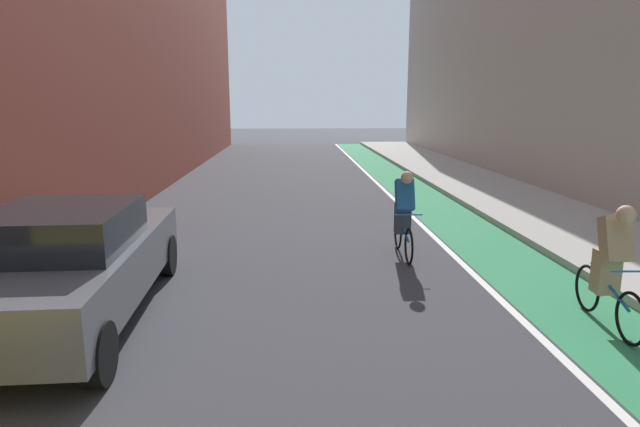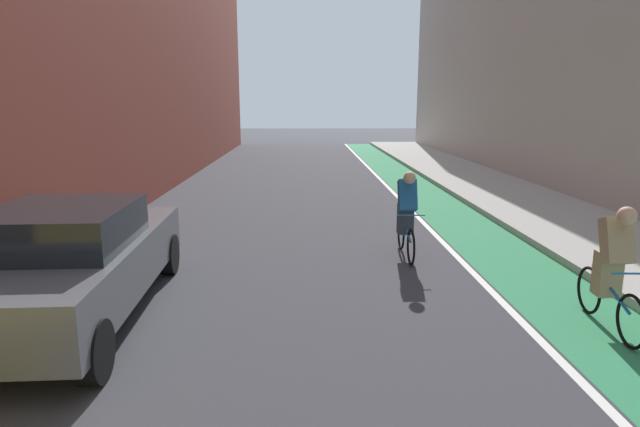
{
  "view_description": "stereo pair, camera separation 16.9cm",
  "coord_description": "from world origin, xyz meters",
  "views": [
    {
      "loc": [
        -0.38,
        3.13,
        2.78
      ],
      "look_at": [
        0.01,
        10.71,
        1.21
      ],
      "focal_mm": 29.96,
      "sensor_mm": 36.0,
      "label": 1
    },
    {
      "loc": [
        -0.21,
        3.12,
        2.78
      ],
      "look_at": [
        0.01,
        10.71,
        1.21
      ],
      "focal_mm": 29.96,
      "sensor_mm": 36.0,
      "label": 2
    }
  ],
  "objects": [
    {
      "name": "building_facade_right",
      "position": [
        8.69,
        21.08,
        5.37
      ],
      "size": [
        2.4,
        38.16,
        10.73
      ],
      "primitive_type": "cube",
      "color": "#B2ADA3",
      "rests_on": "ground"
    },
    {
      "name": "ground_plane",
      "position": [
        0.0,
        17.08,
        0.0
      ],
      "size": [
        92.74,
        92.74,
        0.0
      ],
      "primitive_type": "plane",
      "color": "#38383D"
    },
    {
      "name": "lane_divider_stripe",
      "position": [
        2.6,
        19.08,
        0.0
      ],
      "size": [
        0.12,
        42.16,
        0.0
      ],
      "primitive_type": "cube",
      "color": "white",
      "rests_on": "ground"
    },
    {
      "name": "parked_sedan_gray",
      "position": [
        -3.24,
        9.84,
        0.79
      ],
      "size": [
        2.05,
        4.71,
        1.53
      ],
      "color": "#595B60",
      "rests_on": "ground"
    },
    {
      "name": "sidewalk_right",
      "position": [
        5.89,
        19.08,
        0.07
      ],
      "size": [
        3.19,
        42.16,
        0.14
      ],
      "primitive_type": "cube",
      "color": "#A8A59E",
      "rests_on": "ground"
    },
    {
      "name": "bike_lane_paint",
      "position": [
        3.5,
        19.08,
        0.0
      ],
      "size": [
        1.6,
        42.16,
        0.0
      ],
      "primitive_type": "cube",
      "color": "#2D8451",
      "rests_on": "ground"
    },
    {
      "name": "cyclist_trailing",
      "position": [
        1.64,
        12.61,
        0.85
      ],
      "size": [
        0.48,
        1.69,
        1.6
      ],
      "color": "black",
      "rests_on": "ground"
    },
    {
      "name": "cyclist_mid",
      "position": [
        3.57,
        9.31,
        0.81
      ],
      "size": [
        0.48,
        1.69,
        1.6
      ],
      "color": "black",
      "rests_on": "ground"
    }
  ]
}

